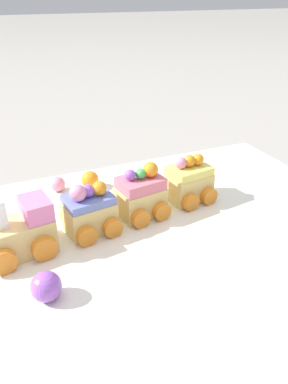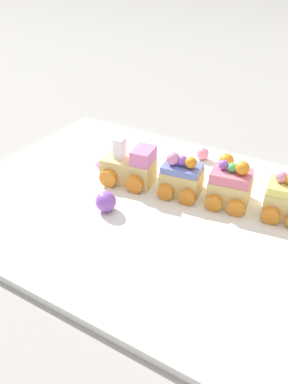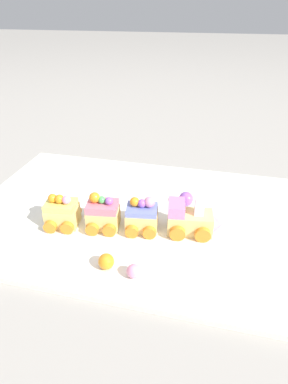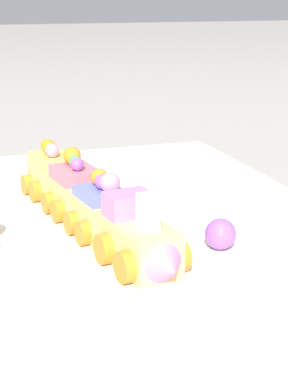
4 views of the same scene
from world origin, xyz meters
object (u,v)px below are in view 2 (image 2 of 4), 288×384
Objects in this scene: gumball_purple at (106,201)px; gumball_pink at (202,154)px; cake_car_blueberry at (181,178)px; cake_car_lemon at (287,200)px; cake_train_locomotive at (126,167)px; gumball_orange at (226,161)px; cake_car_strawberry at (230,187)px.

gumball_pink is (-0.06, -0.23, -0.00)m from gumball_purple.
cake_car_blueberry is 3.12× the size of gumball_pink.
cake_car_lemon is 0.20m from gumball_pink.
cake_car_lemon is (-0.16, -0.02, -0.00)m from cake_car_blueberry.
gumball_orange is at bearing -143.38° from cake_train_locomotive.
cake_car_lemon is at bearing 149.67° from gumball_pink.
gumball_pink is (0.09, -0.11, -0.02)m from cake_car_strawberry.
cake_car_lemon is at bearing -151.87° from gumball_purple.
cake_car_strawberry reaches higher than gumball_pink.
gumball_purple reaches higher than gumball_orange.
gumball_orange is (-0.13, -0.13, -0.01)m from cake_train_locomotive.
gumball_pink is (0.05, -0.01, -0.00)m from gumball_orange.
cake_train_locomotive is 1.47× the size of cake_car_strawberry.
gumball_purple reaches higher than gumball_pink.
cake_train_locomotive is at bearing 59.57° from gumball_pink.
cake_car_lemon is (-0.08, -0.01, -0.00)m from cake_car_strawberry.
gumball_orange is at bearing -114.33° from cake_car_blueberry.
cake_car_blueberry is 1.00× the size of cake_car_lemon.
cake_train_locomotive is 0.18m from gumball_orange.
cake_train_locomotive is 4.77× the size of gumball_pink.
cake_car_blueberry is 0.16m from cake_car_lemon.
cake_car_blueberry is 0.96× the size of cake_car_strawberry.
cake_car_strawberry is 0.11m from gumball_orange.
cake_train_locomotive is at bearing 0.03° from cake_car_lemon.
cake_car_strawberry is at bearing 179.97° from cake_train_locomotive.
cake_car_blueberry is 0.13m from gumball_purple.
cake_train_locomotive is 1.53× the size of cake_car_lemon.
cake_car_blueberry is 0.12m from gumball_orange.
cake_car_blueberry reaches higher than gumball_purple.
cake_car_blueberry is 0.13m from gumball_pink.
cake_car_lemon is at bearing 143.11° from gumball_orange.
gumball_purple is at bearing 20.10° from cake_car_lemon.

